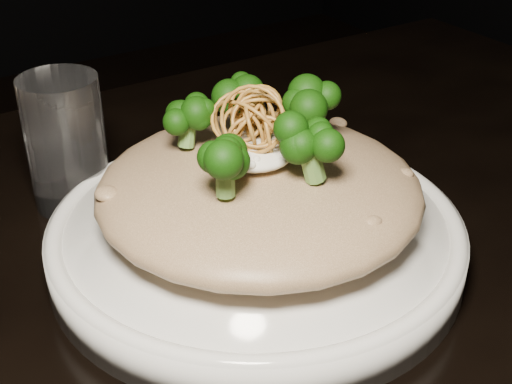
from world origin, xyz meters
TOP-DOWN VIEW (x-y plane):
  - table at (0.00, 0.00)m, footprint 1.10×0.80m
  - plate at (0.01, 0.04)m, footprint 0.30×0.30m
  - risotto at (0.02, 0.04)m, footprint 0.23×0.23m
  - broccoli at (0.01, 0.04)m, footprint 0.14×0.14m
  - cheese at (0.01, 0.04)m, footprint 0.06×0.06m
  - shallots at (0.02, 0.05)m, footprint 0.06×0.06m
  - drinking_glass at (-0.07, 0.19)m, footprint 0.07×0.07m

SIDE VIEW (x-z plane):
  - table at x=0.00m, z-range 0.29..1.04m
  - plate at x=0.01m, z-range 0.75..0.78m
  - drinking_glass at x=-0.07m, z-range 0.75..0.86m
  - risotto at x=0.02m, z-range 0.78..0.83m
  - cheese at x=0.01m, z-range 0.83..0.85m
  - broccoli at x=0.01m, z-range 0.83..0.88m
  - shallots at x=0.02m, z-range 0.85..0.88m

